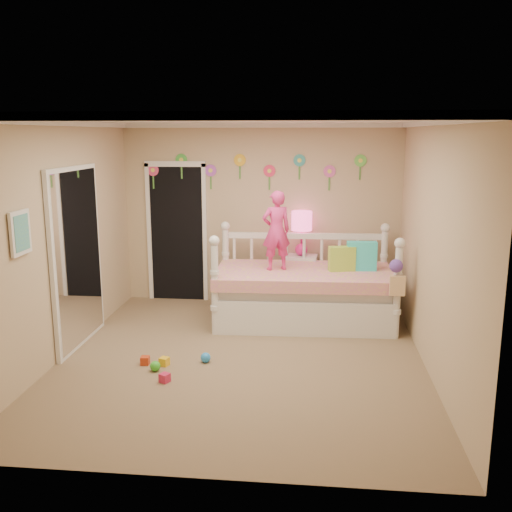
# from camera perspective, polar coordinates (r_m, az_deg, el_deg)

# --- Properties ---
(floor) EXTENTS (4.00, 4.50, 0.01)m
(floor) POSITION_cam_1_polar(r_m,az_deg,el_deg) (6.42, -1.46, -10.32)
(floor) COLOR #7F684C
(floor) RESTS_ON ground
(ceiling) EXTENTS (4.00, 4.50, 0.01)m
(ceiling) POSITION_cam_1_polar(r_m,az_deg,el_deg) (5.94, -1.60, 13.55)
(ceiling) COLOR white
(ceiling) RESTS_ON floor
(back_wall) EXTENTS (4.00, 0.01, 2.60)m
(back_wall) POSITION_cam_1_polar(r_m,az_deg,el_deg) (8.25, 0.49, 4.13)
(back_wall) COLOR tan
(back_wall) RESTS_ON floor
(left_wall) EXTENTS (0.01, 4.50, 2.60)m
(left_wall) POSITION_cam_1_polar(r_m,az_deg,el_deg) (6.61, -19.00, 1.42)
(left_wall) COLOR tan
(left_wall) RESTS_ON floor
(right_wall) EXTENTS (0.01, 4.50, 2.60)m
(right_wall) POSITION_cam_1_polar(r_m,az_deg,el_deg) (6.12, 17.38, 0.72)
(right_wall) COLOR tan
(right_wall) RESTS_ON floor
(crown_molding) EXTENTS (4.00, 4.50, 0.06)m
(crown_molding) POSITION_cam_1_polar(r_m,az_deg,el_deg) (5.94, -1.60, 13.26)
(crown_molding) COLOR white
(crown_molding) RESTS_ON ceiling
(daybed) EXTENTS (2.40, 1.35, 1.28)m
(daybed) POSITION_cam_1_polar(r_m,az_deg,el_deg) (7.49, 4.89, -1.92)
(daybed) COLOR white
(daybed) RESTS_ON floor
(pillow_turquoise) EXTENTS (0.39, 0.16, 0.38)m
(pillow_turquoise) POSITION_cam_1_polar(r_m,az_deg,el_deg) (7.50, 10.56, 0.00)
(pillow_turquoise) COLOR #2AD0D4
(pillow_turquoise) RESTS_ON daybed
(pillow_lime) EXTENTS (0.36, 0.20, 0.32)m
(pillow_lime) POSITION_cam_1_polar(r_m,az_deg,el_deg) (7.43, 8.62, -0.28)
(pillow_lime) COLOR #A6D641
(pillow_lime) RESTS_ON daybed
(child) EXTENTS (0.44, 0.37, 1.04)m
(child) POSITION_cam_1_polar(r_m,az_deg,el_deg) (7.35, 2.05, 2.57)
(child) COLOR #EE3689
(child) RESTS_ON daybed
(nightstand) EXTENTS (0.48, 0.38, 0.75)m
(nightstand) POSITION_cam_1_polar(r_m,az_deg,el_deg) (8.22, 4.51, -2.52)
(nightstand) COLOR white
(nightstand) RESTS_ON floor
(table_lamp) EXTENTS (0.29, 0.29, 0.64)m
(table_lamp) POSITION_cam_1_polar(r_m,az_deg,el_deg) (8.06, 4.61, 2.99)
(table_lamp) COLOR #D91D7C
(table_lamp) RESTS_ON nightstand
(closet_doorway) EXTENTS (0.90, 0.04, 2.07)m
(closet_doorway) POSITION_cam_1_polar(r_m,az_deg,el_deg) (8.49, -7.96, 2.42)
(closet_doorway) COLOR black
(closet_doorway) RESTS_ON back_wall
(flower_decals) EXTENTS (3.40, 0.02, 0.50)m
(flower_decals) POSITION_cam_1_polar(r_m,az_deg,el_deg) (8.18, -0.14, 8.56)
(flower_decals) COLOR #B2668C
(flower_decals) RESTS_ON back_wall
(mirror_closet) EXTENTS (0.07, 1.30, 2.10)m
(mirror_closet) POSITION_cam_1_polar(r_m,az_deg,el_deg) (6.91, -17.53, -0.15)
(mirror_closet) COLOR white
(mirror_closet) RESTS_ON left_wall
(wall_picture) EXTENTS (0.05, 0.34, 0.42)m
(wall_picture) POSITION_cam_1_polar(r_m,az_deg,el_deg) (5.76, -22.62, 2.17)
(wall_picture) COLOR white
(wall_picture) RESTS_ON left_wall
(hanging_bag) EXTENTS (0.20, 0.16, 0.36)m
(hanging_bag) POSITION_cam_1_polar(r_m,az_deg,el_deg) (6.92, 13.87, -2.23)
(hanging_bag) COLOR beige
(hanging_bag) RESTS_ON daybed
(toy_scatter) EXTENTS (0.85, 1.33, 0.11)m
(toy_scatter) POSITION_cam_1_polar(r_m,az_deg,el_deg) (6.07, -9.44, -11.33)
(toy_scatter) COLOR #996666
(toy_scatter) RESTS_ON floor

